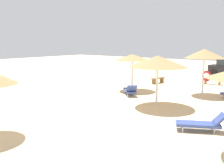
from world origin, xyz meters
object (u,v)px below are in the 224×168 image
at_px(parasol_1, 132,57).
at_px(bench_0, 213,80).
at_px(parasol_6, 158,61).
at_px(bench_1, 158,79).
at_px(parasol_2, 204,54).
at_px(lounger_3, 201,123).
at_px(lounger_1, 130,90).

distance_m(parasol_1, bench_0, 7.64).
xyz_separation_m(parasol_6, bench_1, (-3.73, 7.02, -2.13)).
bearing_deg(parasol_2, bench_1, 152.34).
distance_m(parasol_1, bench_1, 4.49).
bearing_deg(lounger_3, bench_0, 105.59).
height_order(lounger_1, lounger_3, lounger_1).
height_order(parasol_2, bench_1, parasol_2).
distance_m(lounger_3, bench_0, 12.26).
distance_m(parasol_2, lounger_1, 5.39).
relative_size(parasol_1, bench_1, 1.71).
bearing_deg(lounger_1, parasol_6, -28.99).
relative_size(parasol_1, lounger_1, 1.49).
xyz_separation_m(parasol_2, bench_1, (-4.66, 2.44, -2.37)).
distance_m(parasol_6, bench_1, 8.23).
xyz_separation_m(parasol_6, lounger_1, (-2.87, 1.59, -2.15)).
height_order(parasol_2, parasol_6, parasol_2).
height_order(lounger_3, bench_0, lounger_3).
height_order(parasol_2, bench_0, parasol_2).
distance_m(parasol_1, parasol_6, 4.77).
distance_m(parasol_6, lounger_3, 4.70).
distance_m(parasol_6, lounger_1, 3.92).
height_order(parasol_2, lounger_1, parasol_2).
bearing_deg(lounger_3, parasol_6, 143.94).
height_order(parasol_1, bench_0, parasol_1).
bearing_deg(bench_0, parasol_6, -90.48).
xyz_separation_m(parasol_1, parasol_2, (4.60, 1.56, 0.32)).
xyz_separation_m(parasol_6, bench_0, (0.08, 9.35, -2.13)).
bearing_deg(parasol_2, bench_0, 100.01).
relative_size(bench_0, bench_1, 1.00).
bearing_deg(lounger_1, lounger_3, -32.95).
height_order(parasol_6, bench_0, parasol_6).
bearing_deg(lounger_3, bench_1, 126.86).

